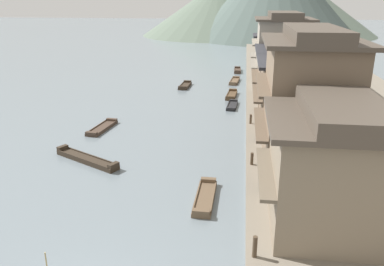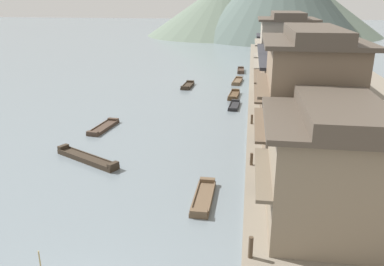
# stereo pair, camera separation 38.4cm
# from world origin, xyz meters

# --- Properties ---
(riverbank_right) EXTENTS (18.00, 110.00, 0.60)m
(riverbank_right) POSITION_xyz_m (15.19, 30.00, 0.30)
(riverbank_right) COLOR slate
(riverbank_right) RESTS_ON ground
(boat_moored_nearest) EXTENTS (1.27, 3.89, 0.50)m
(boat_moored_nearest) POSITION_xyz_m (-1.64, 38.45, 0.17)
(boat_moored_nearest) COLOR #33281E
(boat_moored_nearest) RESTS_ON ground
(boat_moored_second) EXTENTS (5.45, 3.51, 0.57)m
(boat_moored_second) POSITION_xyz_m (-4.94, 13.75, 0.18)
(boat_moored_second) COLOR #33281E
(boat_moored_second) RESTS_ON ground
(boat_moored_third) EXTENTS (1.18, 3.73, 0.35)m
(boat_moored_third) POSITION_xyz_m (4.72, 29.73, 0.12)
(boat_moored_third) COLOR #232326
(boat_moored_third) RESTS_ON ground
(boat_moored_far) EXTENTS (1.41, 4.39, 0.45)m
(boat_moored_far) POSITION_xyz_m (4.59, 42.19, 0.15)
(boat_moored_far) COLOR brown
(boat_moored_far) RESTS_ON ground
(boat_midriver_drifting) EXTENTS (1.07, 4.17, 0.46)m
(boat_midriver_drifting) POSITION_xyz_m (3.87, 9.37, 0.15)
(boat_midriver_drifting) COLOR brown
(boat_midriver_drifting) RESTS_ON ground
(boat_midriver_upstream) EXTENTS (1.59, 4.33, 0.40)m
(boat_midriver_upstream) POSITION_xyz_m (-6.35, 20.76, 0.13)
(boat_midriver_upstream) COLOR #423328
(boat_midriver_upstream) RESTS_ON ground
(boat_upstream_distant) EXTENTS (1.11, 3.80, 0.53)m
(boat_upstream_distant) POSITION_xyz_m (4.82, 50.18, 0.18)
(boat_upstream_distant) COLOR #423328
(boat_upstream_distant) RESTS_ON ground
(boat_crossing_west) EXTENTS (1.29, 4.09, 0.52)m
(boat_crossing_west) POSITION_xyz_m (4.48, 34.10, 0.17)
(boat_crossing_west) COLOR brown
(boat_crossing_west) RESTS_ON ground
(house_waterfront_nearest) EXTENTS (6.98, 6.72, 6.14)m
(house_waterfront_nearest) POSITION_xyz_m (10.23, 6.71, 3.60)
(house_waterfront_nearest) COLOR #7F705B
(house_waterfront_nearest) RESTS_ON riverbank_right
(house_waterfront_second) EXTENTS (6.18, 8.10, 8.74)m
(house_waterfront_second) POSITION_xyz_m (9.83, 14.22, 4.89)
(house_waterfront_second) COLOR #75604C
(house_waterfront_second) RESTS_ON riverbank_right
(house_waterfront_tall) EXTENTS (6.25, 7.54, 6.14)m
(house_waterfront_tall) POSITION_xyz_m (9.87, 22.74, 3.59)
(house_waterfront_tall) COLOR #75604C
(house_waterfront_tall) RESTS_ON riverbank_right
(house_waterfront_narrow) EXTENTS (5.70, 8.36, 6.14)m
(house_waterfront_narrow) POSITION_xyz_m (9.59, 30.56, 3.59)
(house_waterfront_narrow) COLOR #75604C
(house_waterfront_narrow) RESTS_ON riverbank_right
(house_waterfront_far) EXTENTS (7.01, 8.14, 8.74)m
(house_waterfront_far) POSITION_xyz_m (10.25, 38.47, 4.89)
(house_waterfront_far) COLOR gray
(house_waterfront_far) RESTS_ON riverbank_right
(house_waterfront_end) EXTENTS (5.76, 5.42, 6.14)m
(house_waterfront_end) POSITION_xyz_m (9.62, 45.82, 3.62)
(house_waterfront_end) COLOR gray
(house_waterfront_end) RESTS_ON riverbank_right
(mooring_post_dock_near) EXTENTS (0.20, 0.20, 0.99)m
(mooring_post_dock_near) POSITION_xyz_m (6.54, 3.70, 1.09)
(mooring_post_dock_near) COLOR #473828
(mooring_post_dock_near) RESTS_ON riverbank_right
(mooring_post_dock_mid) EXTENTS (0.20, 0.20, 0.82)m
(mooring_post_dock_mid) POSITION_xyz_m (6.54, 13.42, 1.01)
(mooring_post_dock_mid) COLOR #473828
(mooring_post_dock_mid) RESTS_ON riverbank_right
(mooring_post_dock_far) EXTENTS (0.20, 0.20, 0.82)m
(mooring_post_dock_far) POSITION_xyz_m (6.54, 22.25, 1.01)
(mooring_post_dock_far) COLOR #473828
(mooring_post_dock_far) RESTS_ON riverbank_right
(hill_far_west) EXTENTS (54.53, 54.53, 19.16)m
(hill_far_west) POSITION_xyz_m (16.82, 115.49, 9.58)
(hill_far_west) COLOR #5B6B5B
(hill_far_west) RESTS_ON ground
(hill_far_centre) EXTENTS (45.59, 45.59, 15.24)m
(hill_far_centre) POSITION_xyz_m (-2.09, 110.70, 7.62)
(hill_far_centre) COLOR #5B6B5B
(hill_far_centre) RESTS_ON ground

